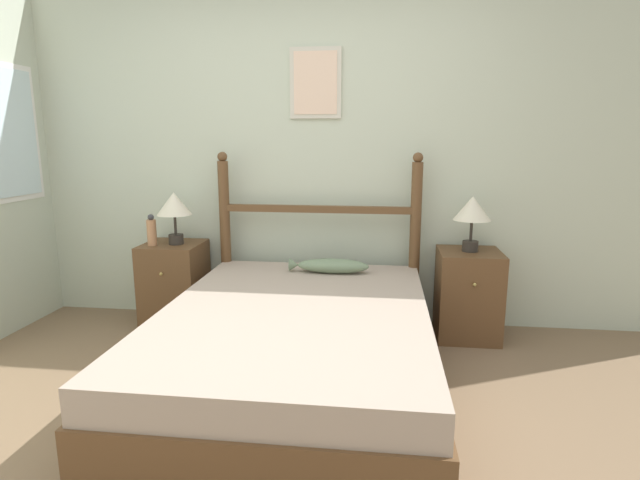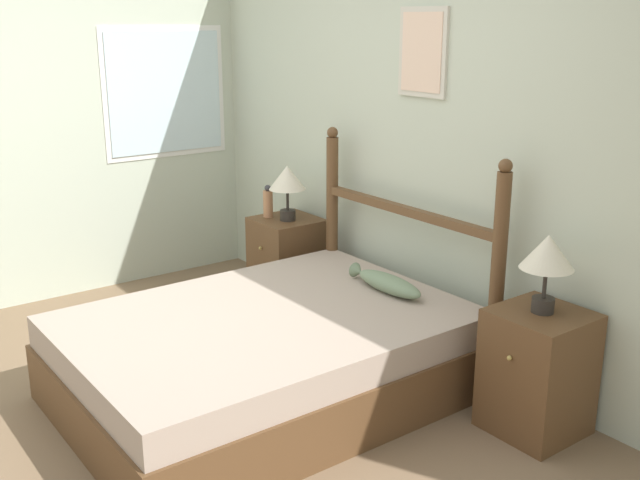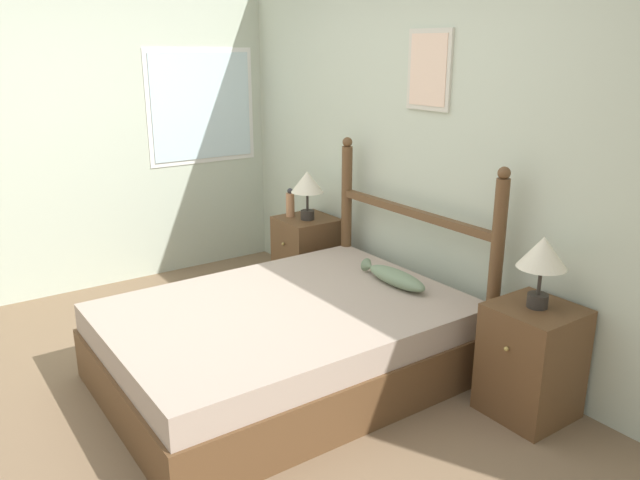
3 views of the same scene
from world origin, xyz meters
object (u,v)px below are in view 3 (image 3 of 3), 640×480
at_px(bed, 285,342).
at_px(fish_pillow, 395,277).
at_px(table_lamp_left, 307,184).
at_px(nightstand_left, 307,255).
at_px(table_lamp_right, 542,256).
at_px(bottle, 290,204).
at_px(nightstand_right, 531,361).

distance_m(bed, fish_pillow, 0.82).
bearing_deg(table_lamp_left, nightstand_left, 155.82).
bearing_deg(table_lamp_right, fish_pillow, -172.23).
bearing_deg(table_lamp_left, bed, -39.61).
height_order(table_lamp_right, bottle, table_lamp_right).
xyz_separation_m(table_lamp_right, fish_pillow, (-0.97, -0.13, -0.39)).
xyz_separation_m(nightstand_left, fish_pillow, (1.21, -0.13, 0.21)).
relative_size(table_lamp_right, fish_pillow, 0.69).
height_order(nightstand_right, bottle, bottle).
relative_size(table_lamp_left, table_lamp_right, 1.00).
bearing_deg(nightstand_right, fish_pillow, -172.27).
distance_m(nightstand_left, table_lamp_right, 2.25).
bearing_deg(table_lamp_left, table_lamp_right, 0.47).
distance_m(bed, nightstand_left, 1.41).
height_order(bed, fish_pillow, fish_pillow).
bearing_deg(fish_pillow, table_lamp_right, 7.77).
distance_m(nightstand_right, table_lamp_left, 2.22).
bearing_deg(nightstand_left, bottle, -147.41).
bearing_deg(bed, nightstand_left, 140.85).
relative_size(nightstand_left, table_lamp_right, 1.62).
bearing_deg(nightstand_left, table_lamp_left, -24.18).
xyz_separation_m(nightstand_left, table_lamp_left, (0.04, -0.02, 0.60)).
distance_m(nightstand_left, fish_pillow, 1.23).
xyz_separation_m(bed, bottle, (-1.21, 0.81, 0.50)).
bearing_deg(nightstand_left, nightstand_right, 0.00).
relative_size(table_lamp_right, bottle, 1.67).
bearing_deg(nightstand_left, bed, -39.15).
height_order(table_lamp_left, fish_pillow, table_lamp_left).
relative_size(bottle, fish_pillow, 0.41).
relative_size(nightstand_right, bottle, 2.71).
height_order(nightstand_right, table_lamp_right, table_lamp_right).
relative_size(nightstand_right, fish_pillow, 1.12).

